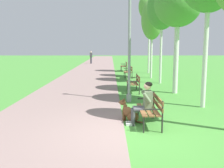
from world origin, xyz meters
The scene contains 14 objects.
ground_plane centered at (0.00, 0.00, 0.00)m, with size 120.00×120.00×0.00m, color #478E38.
paved_path centered at (-2.35, 24.00, 0.02)m, with size 4.13×60.00×0.04m, color gray.
park_bench_near centered at (0.50, 0.82, 0.51)m, with size 0.55×1.50×0.85m.
park_bench_mid centered at (0.51, 6.24, 0.51)m, with size 0.55×1.50×0.85m.
park_bench_far centered at (0.65, 12.00, 0.51)m, with size 0.55×1.50×0.85m.
park_bench_furthest centered at (0.62, 17.28, 0.51)m, with size 0.55×1.50×0.85m.
person_seated_on_near_bench centered at (0.29, 0.84, 0.68)m, with size 0.74×0.49×1.25m.
dog_brown centered at (-0.09, 1.16, 0.26)m, with size 0.77×0.49×0.71m.
lamp_post_near centered at (0.09, 3.96, 2.41)m, with size 0.24×0.24×4.66m.
birch_tree_third centered at (2.46, 5.92, 4.15)m, with size 2.19×2.04×5.26m.
birch_tree_fourth centered at (2.39, 9.35, 4.51)m, with size 1.76×1.88×5.84m.
birch_tree_fifth centered at (2.24, 12.00, 4.10)m, with size 1.52×1.65×5.52m.
birch_tree_sixth centered at (2.57, 15.48, 5.47)m, with size 1.85×1.60×6.72m.
pedestrian_distant centered at (-3.22, 27.51, 0.84)m, with size 0.32×0.22×1.65m.
Camera 1 is at (-0.66, -6.32, 2.23)m, focal length 41.21 mm.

